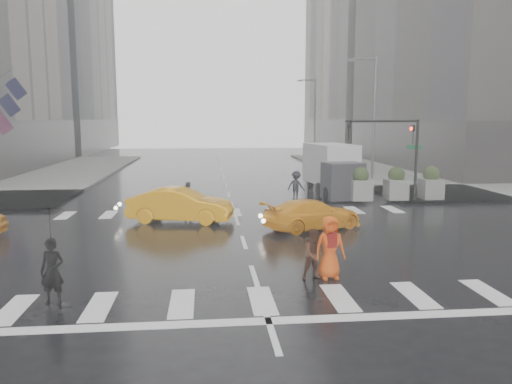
{
  "coord_description": "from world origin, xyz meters",
  "views": [
    {
      "loc": [
        -1.36,
        -17.94,
        4.54
      ],
      "look_at": [
        0.66,
        2.0,
        1.58
      ],
      "focal_mm": 35.0,
      "sensor_mm": 36.0,
      "label": 1
    }
  ],
  "objects": [
    {
      "name": "traffic_signal_pole",
      "position": [
        9.01,
        8.01,
        3.22
      ],
      "size": [
        4.45,
        0.42,
        4.5
      ],
      "color": "black",
      "rests_on": "ground"
    },
    {
      "name": "taxi_mid",
      "position": [
        -2.5,
        4.0,
        0.75
      ],
      "size": [
        4.81,
        2.55,
        1.51
      ],
      "primitive_type": "imported",
      "rotation": [
        0.0,
        0.0,
        1.35
      ],
      "color": "#FFA10D",
      "rests_on": "ground"
    },
    {
      "name": "ground",
      "position": [
        0.0,
        0.0,
        0.0
      ],
      "size": [
        120.0,
        120.0,
        0.0
      ],
      "primitive_type": "plane",
      "color": "black",
      "rests_on": "ground"
    },
    {
      "name": "pedestrian_black",
      "position": [
        -5.16,
        -5.66,
        1.62
      ],
      "size": [
        1.11,
        1.12,
        2.43
      ],
      "rotation": [
        0.0,
        0.0,
        -0.17
      ],
      "color": "black",
      "rests_on": "ground"
    },
    {
      "name": "pedestrian_far_b",
      "position": [
        3.62,
        9.08,
        0.84
      ],
      "size": [
        1.22,
        1.14,
        1.68
      ],
      "primitive_type": "imported",
      "rotation": [
        0.0,
        0.0,
        2.47
      ],
      "color": "black",
      "rests_on": "ground"
    },
    {
      "name": "planter_east",
      "position": [
        11.0,
        8.2,
        0.98
      ],
      "size": [
        1.1,
        1.1,
        1.8
      ],
      "color": "slate",
      "rests_on": "ground"
    },
    {
      "name": "flag_cluster",
      "position": [
        -15.08,
        18.5,
        5.64
      ],
      "size": [
        2.87,
        3.06,
        4.69
      ],
      "color": "#59595B",
      "rests_on": "ground"
    },
    {
      "name": "pedestrian_brown",
      "position": [
        1.67,
        -4.46,
        0.73
      ],
      "size": [
        0.81,
        0.68,
        1.46
      ],
      "primitive_type": "imported",
      "rotation": [
        0.0,
        0.0,
        0.2
      ],
      "color": "#432518",
      "rests_on": "ground"
    },
    {
      "name": "taxi_rear",
      "position": [
        3.02,
        2.0,
        0.61
      ],
      "size": [
        4.09,
        2.89,
        1.23
      ],
      "primitive_type": "imported",
      "rotation": [
        0.0,
        0.0,
        1.92
      ],
      "color": "#FFA10D",
      "rests_on": "ground"
    },
    {
      "name": "road_markings",
      "position": [
        0.0,
        0.0,
        0.01
      ],
      "size": [
        18.0,
        48.0,
        0.01
      ],
      "primitive_type": null,
      "color": "silver",
      "rests_on": "ground"
    },
    {
      "name": "building_ne_far",
      "position": [
        29.0,
        56.0,
        16.27
      ],
      "size": [
        26.05,
        26.05,
        36.0
      ],
      "color": "gray",
      "rests_on": "ground"
    },
    {
      "name": "box_truck",
      "position": [
        6.21,
        10.97,
        1.61
      ],
      "size": [
        2.13,
        5.67,
        3.01
      ],
      "rotation": [
        0.0,
        0.0,
        0.15
      ],
      "color": "silver",
      "rests_on": "ground"
    },
    {
      "name": "pedestrian_far_a",
      "position": [
        -2.18,
        5.0,
        0.83
      ],
      "size": [
        1.12,
        0.92,
        1.65
      ],
      "primitive_type": "imported",
      "rotation": [
        0.0,
        0.0,
        2.74
      ],
      "color": "black",
      "rests_on": "ground"
    },
    {
      "name": "planter_mid",
      "position": [
        9.0,
        8.2,
        0.98
      ],
      "size": [
        1.1,
        1.1,
        1.8
      ],
      "color": "slate",
      "rests_on": "ground"
    },
    {
      "name": "sidewalk_ne",
      "position": [
        19.5,
        17.5,
        0.07
      ],
      "size": [
        35.0,
        35.0,
        0.15
      ],
      "primitive_type": "cube",
      "color": "slate",
      "rests_on": "ground"
    },
    {
      "name": "street_lamp_near",
      "position": [
        10.87,
        18.0,
        4.95
      ],
      "size": [
        2.15,
        0.22,
        9.0
      ],
      "color": "#59595B",
      "rests_on": "ground"
    },
    {
      "name": "street_lamp_far",
      "position": [
        10.87,
        38.0,
        4.95
      ],
      "size": [
        2.15,
        0.22,
        9.0
      ],
      "color": "#59595B",
      "rests_on": "ground"
    },
    {
      "name": "planter_west",
      "position": [
        7.0,
        8.2,
        0.98
      ],
      "size": [
        1.1,
        1.1,
        1.8
      ],
      "color": "slate",
      "rests_on": "ground"
    },
    {
      "name": "pedestrian_orange",
      "position": [
        2.12,
        -4.42,
        0.91
      ],
      "size": [
        0.94,
        0.67,
        1.81
      ],
      "rotation": [
        0.0,
        0.0,
        0.11
      ],
      "color": "#E84E10",
      "rests_on": "ground"
    }
  ]
}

